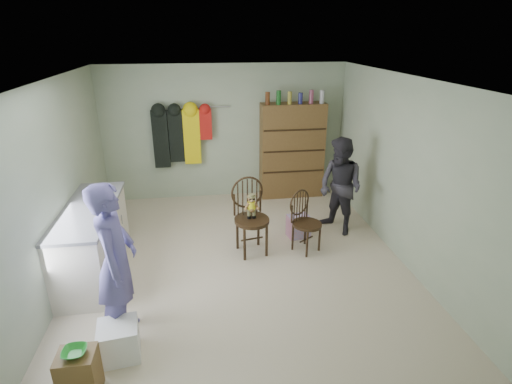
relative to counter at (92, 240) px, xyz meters
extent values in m
plane|color=beige|center=(1.95, 0.00, -0.47)|extent=(5.00, 5.00, 0.00)
plane|color=#ABB99B|center=(1.95, 2.50, 0.78)|extent=(4.50, 0.00, 4.50)
plane|color=#ABB99B|center=(-0.30, 0.00, 0.78)|extent=(0.00, 5.00, 5.00)
plane|color=#ABB99B|center=(4.20, 0.00, 0.78)|extent=(0.00, 5.00, 5.00)
plane|color=white|center=(1.95, 0.00, 2.03)|extent=(5.00, 5.00, 0.00)
cube|color=silver|center=(0.00, 0.00, -0.02)|extent=(0.60, 1.80, 0.90)
cube|color=slate|center=(0.00, 0.00, 0.45)|extent=(0.64, 1.86, 0.04)
cylinder|color=#99999E|center=(0.31, -0.45, 0.07)|extent=(0.02, 0.02, 0.14)
cylinder|color=#99999E|center=(0.31, 0.45, 0.07)|extent=(0.02, 0.02, 0.14)
cube|color=brown|center=(0.31, -2.04, -0.24)|extent=(0.32, 0.28, 0.46)
imported|color=green|center=(0.31, -2.04, 0.02)|extent=(0.21, 0.21, 0.05)
cube|color=white|center=(0.57, -1.61, -0.29)|extent=(0.43, 0.41, 0.36)
cylinder|color=#342212|center=(2.14, 0.19, 0.05)|extent=(0.58, 0.58, 0.05)
cylinder|color=#342212|center=(2.01, 0.00, -0.22)|extent=(0.04, 0.04, 0.50)
cylinder|color=#342212|center=(2.33, 0.07, -0.22)|extent=(0.04, 0.04, 0.50)
cylinder|color=#342212|center=(1.94, 0.33, -0.22)|extent=(0.04, 0.04, 0.50)
cylinder|color=#342212|center=(2.27, 0.40, -0.22)|extent=(0.04, 0.04, 0.50)
torus|color=#342212|center=(2.10, 0.39, 0.40)|extent=(0.48, 0.13, 0.48)
cylinder|color=#342212|center=(1.91, 0.34, 0.24)|extent=(0.03, 0.03, 0.33)
cylinder|color=#342212|center=(2.30, 0.42, 0.24)|extent=(0.03, 0.03, 0.33)
cylinder|color=#FAF423|center=(2.14, 0.22, 0.27)|extent=(0.12, 0.12, 0.11)
cylinder|color=#475128|center=(2.14, 0.22, 0.16)|extent=(0.07, 0.07, 0.17)
sphere|color=#9E7042|center=(2.14, 0.22, 0.37)|extent=(0.10, 0.10, 0.10)
cylinder|color=#475128|center=(2.14, 0.22, 0.42)|extent=(0.09, 0.09, 0.04)
cube|color=black|center=(2.14, 0.17, 0.38)|extent=(0.08, 0.01, 0.02)
cylinder|color=#342212|center=(2.94, 0.14, -0.04)|extent=(0.56, 0.56, 0.04)
cylinder|color=#342212|center=(2.90, -0.05, -0.27)|extent=(0.03, 0.03, 0.41)
cylinder|color=#342212|center=(3.13, 0.10, -0.27)|extent=(0.03, 0.03, 0.41)
cylinder|color=#342212|center=(2.74, 0.18, -0.27)|extent=(0.03, 0.03, 0.41)
cylinder|color=#342212|center=(2.97, 0.33, -0.27)|extent=(0.03, 0.03, 0.41)
torus|color=#342212|center=(2.85, 0.27, 0.25)|extent=(0.35, 0.24, 0.40)
cylinder|color=#342212|center=(2.72, 0.18, 0.11)|extent=(0.03, 0.03, 0.27)
cylinder|color=#342212|center=(2.99, 0.36, 0.11)|extent=(0.03, 0.03, 0.27)
cube|color=pink|center=(2.93, 0.58, -0.30)|extent=(0.37, 0.31, 0.35)
imported|color=#5C559C|center=(0.57, -1.25, 0.39)|extent=(0.41, 0.63, 1.72)
imported|color=#2D2B33|center=(3.60, 0.66, 0.30)|extent=(0.88, 0.94, 1.54)
cube|color=brown|center=(3.20, 2.30, 0.43)|extent=(1.20, 0.38, 1.80)
cube|color=#342212|center=(3.20, 2.11, 0.08)|extent=(1.16, 0.02, 0.03)
cube|color=#342212|center=(3.20, 2.11, 0.48)|extent=(1.16, 0.02, 0.03)
cube|color=#342212|center=(3.20, 2.11, 0.88)|extent=(1.16, 0.02, 0.03)
cylinder|color=#592D14|center=(2.70, 2.20, 1.44)|extent=(0.08, 0.08, 0.23)
cylinder|color=#19591E|center=(2.90, 2.20, 1.45)|extent=(0.08, 0.08, 0.25)
cylinder|color=#A59933|center=(3.10, 2.20, 1.44)|extent=(0.07, 0.07, 0.22)
cylinder|color=navy|center=(3.30, 2.20, 1.43)|extent=(0.08, 0.08, 0.20)
cylinder|color=#8C3F59|center=(3.50, 2.20, 1.45)|extent=(0.08, 0.08, 0.25)
cylinder|color=#B2B2B7|center=(3.70, 2.20, 1.45)|extent=(0.09, 0.09, 0.24)
cylinder|color=#99999E|center=(1.55, 2.44, 1.28)|extent=(1.00, 0.02, 0.02)
cube|color=black|center=(0.77, 2.38, 0.72)|extent=(0.28, 0.10, 1.05)
cube|color=black|center=(1.05, 2.38, 0.77)|extent=(0.26, 0.10, 0.95)
cube|color=yellow|center=(1.33, 2.38, 0.75)|extent=(0.30, 0.10, 1.00)
cube|color=red|center=(1.59, 2.38, 0.97)|extent=(0.22, 0.10, 0.55)
camera|label=1|loc=(1.46, -4.87, 2.55)|focal=28.00mm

